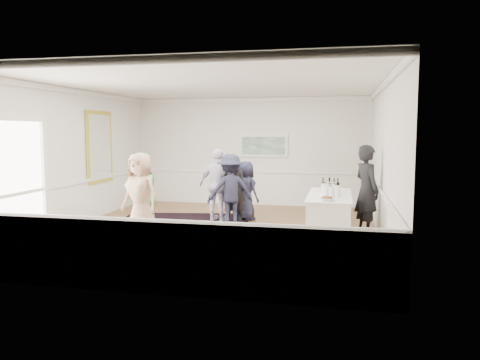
% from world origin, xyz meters
% --- Properties ---
extents(floor, '(8.00, 8.00, 0.00)m').
position_xyz_m(floor, '(0.00, 0.00, 0.00)').
color(floor, brown).
rests_on(floor, ground).
extents(ceiling, '(7.00, 8.00, 0.02)m').
position_xyz_m(ceiling, '(0.00, 0.00, 3.20)').
color(ceiling, white).
rests_on(ceiling, wall_back).
extents(wall_left, '(0.02, 8.00, 3.20)m').
position_xyz_m(wall_left, '(-3.50, 0.00, 1.60)').
color(wall_left, white).
rests_on(wall_left, floor).
extents(wall_right, '(0.02, 8.00, 3.20)m').
position_xyz_m(wall_right, '(3.50, 0.00, 1.60)').
color(wall_right, white).
rests_on(wall_right, floor).
extents(wall_back, '(7.00, 0.02, 3.20)m').
position_xyz_m(wall_back, '(0.00, 4.00, 1.60)').
color(wall_back, white).
rests_on(wall_back, floor).
extents(wall_front, '(7.00, 0.02, 3.20)m').
position_xyz_m(wall_front, '(0.00, -4.00, 1.60)').
color(wall_front, white).
rests_on(wall_front, floor).
extents(wainscoting, '(7.00, 8.00, 1.00)m').
position_xyz_m(wainscoting, '(0.00, 0.00, 0.50)').
color(wainscoting, white).
rests_on(wainscoting, floor).
extents(mirror, '(0.05, 1.25, 1.85)m').
position_xyz_m(mirror, '(-3.45, 1.30, 1.80)').
color(mirror, gold).
rests_on(mirror, wall_left).
extents(doorway, '(0.10, 1.78, 2.56)m').
position_xyz_m(doorway, '(-3.45, -1.90, 1.42)').
color(doorway, white).
rests_on(doorway, wall_left).
extents(landscape_painting, '(1.44, 0.06, 0.66)m').
position_xyz_m(landscape_painting, '(0.40, 3.95, 1.78)').
color(landscape_painting, white).
rests_on(landscape_painting, wall_back).
extents(area_rug, '(3.81, 4.62, 0.02)m').
position_xyz_m(area_rug, '(-0.92, 0.02, 0.01)').
color(area_rug, black).
rests_on(area_rug, floor).
extents(serving_table, '(0.87, 2.28, 0.92)m').
position_xyz_m(serving_table, '(2.45, -0.16, 0.46)').
color(serving_table, white).
rests_on(serving_table, floor).
extents(bartender, '(0.74, 0.84, 1.92)m').
position_xyz_m(bartender, '(3.20, 0.35, 0.96)').
color(bartender, black).
rests_on(bartender, floor).
extents(guest_tan, '(1.00, 0.80, 1.77)m').
position_xyz_m(guest_tan, '(-1.37, -0.87, 0.89)').
color(guest_tan, tan).
rests_on(guest_tan, floor).
extents(guest_green, '(0.85, 0.99, 1.77)m').
position_xyz_m(guest_green, '(-1.45, -0.69, 0.89)').
color(guest_green, '#5BBA4A').
rests_on(guest_green, floor).
extents(guest_lilac, '(1.12, 0.70, 1.78)m').
position_xyz_m(guest_lilac, '(-0.27, 1.22, 0.89)').
color(guest_lilac, white).
rests_on(guest_lilac, floor).
extents(guest_dark_a, '(1.25, 1.02, 1.68)m').
position_xyz_m(guest_dark_a, '(0.14, 0.80, 0.84)').
color(guest_dark_a, '#222339').
rests_on(guest_dark_a, floor).
extents(guest_dark_b, '(0.70, 0.58, 1.64)m').
position_xyz_m(guest_dark_b, '(0.14, 1.08, 0.82)').
color(guest_dark_b, black).
rests_on(guest_dark_b, floor).
extents(guest_navy, '(0.86, 0.77, 1.47)m').
position_xyz_m(guest_navy, '(0.35, 1.54, 0.73)').
color(guest_navy, '#222339').
rests_on(guest_navy, floor).
extents(wine_bottles, '(0.38, 0.24, 0.31)m').
position_xyz_m(wine_bottles, '(2.45, 0.36, 1.08)').
color(wine_bottles, black).
rests_on(wine_bottles, serving_table).
extents(juice_pitchers, '(0.38, 0.63, 0.24)m').
position_xyz_m(juice_pitchers, '(2.45, -0.45, 1.04)').
color(juice_pitchers, '#70B942').
rests_on(juice_pitchers, serving_table).
extents(ice_bucket, '(0.26, 0.26, 0.25)m').
position_xyz_m(ice_bucket, '(2.47, -0.00, 1.04)').
color(ice_bucket, silver).
rests_on(ice_bucket, serving_table).
extents(nut_bowl, '(0.28, 0.28, 0.08)m').
position_xyz_m(nut_bowl, '(2.42, -1.03, 0.96)').
color(nut_bowl, white).
rests_on(nut_bowl, serving_table).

